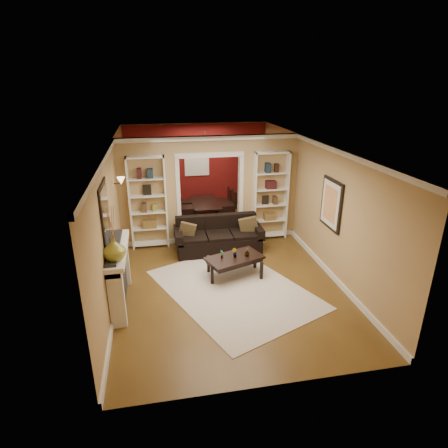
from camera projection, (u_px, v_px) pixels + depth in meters
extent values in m
plane|color=brown|center=(218.00, 259.00, 8.85)|extent=(8.00, 8.00, 0.00)
plane|color=white|center=(218.00, 144.00, 7.87)|extent=(8.00, 8.00, 0.00)
plane|color=tan|center=(197.00, 166.00, 12.02)|extent=(8.00, 0.00, 8.00)
plane|color=tan|center=(272.00, 303.00, 4.70)|extent=(8.00, 0.00, 8.00)
plane|color=tan|center=(114.00, 211.00, 7.97)|extent=(0.00, 8.00, 8.00)
plane|color=tan|center=(313.00, 199.00, 8.75)|extent=(0.00, 8.00, 8.00)
cube|color=tan|center=(210.00, 190.00, 9.46)|extent=(4.50, 0.15, 2.70)
cube|color=maroon|center=(197.00, 167.00, 12.00)|extent=(4.44, 0.04, 2.64)
cube|color=#8CA5CC|center=(197.00, 160.00, 11.88)|extent=(0.78, 0.03, 0.98)
cube|color=beige|center=(233.00, 289.00, 7.57)|extent=(3.48, 3.98, 0.01)
cube|color=black|center=(218.00, 235.00, 9.13)|extent=(2.12, 0.91, 0.83)
cube|color=brown|center=(188.00, 231.00, 8.91)|extent=(0.39, 0.21, 0.38)
cube|color=brown|center=(249.00, 225.00, 9.16)|extent=(0.45, 0.19, 0.44)
cube|color=black|center=(234.00, 266.00, 8.02)|extent=(1.32, 1.00, 0.45)
imported|color=#336626|center=(222.00, 254.00, 7.86)|extent=(0.11, 0.12, 0.19)
imported|color=#336626|center=(235.00, 253.00, 7.90)|extent=(0.14, 0.14, 0.19)
imported|color=#336626|center=(247.00, 252.00, 7.95)|extent=(0.10, 0.10, 0.18)
cube|color=white|center=(148.00, 203.00, 9.11)|extent=(0.90, 0.30, 2.30)
cube|color=white|center=(270.00, 196.00, 9.64)|extent=(0.90, 0.30, 2.30)
cube|color=white|center=(121.00, 276.00, 6.90)|extent=(0.32, 1.70, 1.16)
imported|color=olive|center=(114.00, 249.00, 6.16)|extent=(0.43, 0.43, 0.40)
cube|color=silver|center=(105.00, 214.00, 6.44)|extent=(0.03, 0.95, 1.10)
cube|color=#FFE0A5|center=(118.00, 182.00, 8.32)|extent=(0.18, 0.18, 0.22)
cube|color=black|center=(331.00, 204.00, 7.75)|extent=(0.04, 0.85, 1.05)
imported|color=black|center=(206.00, 210.00, 11.36)|extent=(1.45, 0.81, 0.51)
cube|color=black|center=(189.00, 208.00, 10.92)|extent=(0.59, 0.59, 0.91)
cube|color=black|center=(226.00, 205.00, 11.10)|extent=(0.59, 0.59, 0.94)
cube|color=black|center=(187.00, 202.00, 11.47)|extent=(0.58, 0.58, 0.90)
cube|color=black|center=(222.00, 201.00, 11.67)|extent=(0.51, 0.51, 0.84)
cube|color=#3A221A|center=(201.00, 153.00, 10.59)|extent=(0.50, 0.50, 0.30)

